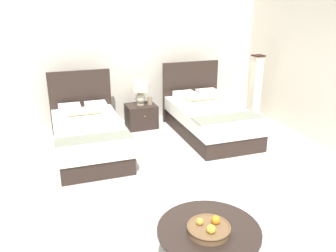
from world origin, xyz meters
TOP-DOWN VIEW (x-y plane):
  - ground_plane at (0.00, 0.00)m, footprint 9.20×9.62m
  - wall_back at (0.00, 3.01)m, footprint 9.20×0.12m
  - bed_near_window at (-1.11, 1.65)m, footprint 1.16×2.14m
  - bed_near_corner at (1.12, 1.64)m, footprint 1.22×2.09m
  - nightstand at (0.03, 2.45)m, footprint 0.57×0.50m
  - table_lamp at (0.03, 2.47)m, footprint 0.34×0.34m
  - vase at (0.20, 2.41)m, footprint 0.10×0.10m
  - coffee_table at (-0.47, -1.51)m, footprint 0.96×0.96m
  - fruit_bowl at (-0.50, -1.56)m, footprint 0.40×0.40m
  - floor_lamp_corner at (2.37, 2.06)m, footprint 0.21×0.21m

SIDE VIEW (x-z plane):
  - ground_plane at x=0.00m, z-range -0.02..0.00m
  - nightstand at x=0.03m, z-range 0.00..0.46m
  - bed_near_window at x=-1.11m, z-range -0.30..0.88m
  - bed_near_corner at x=1.12m, z-range -0.30..0.92m
  - coffee_table at x=-0.47m, z-range 0.12..0.55m
  - fruit_bowl at x=-0.50m, z-range 0.41..0.55m
  - vase at x=0.20m, z-range 0.46..0.61m
  - floor_lamp_corner at x=2.37m, z-range 0.00..1.36m
  - table_lamp at x=0.03m, z-range 0.53..1.00m
  - wall_back at x=0.00m, z-range 0.00..2.85m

